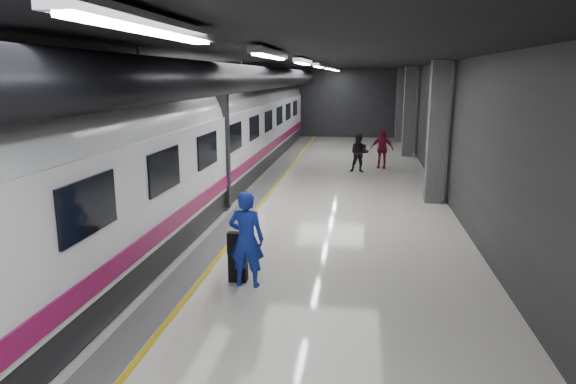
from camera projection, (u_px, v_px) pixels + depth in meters
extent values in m
plane|color=beige|center=(286.00, 212.00, 15.50)|extent=(40.00, 40.00, 0.00)
cube|color=black|center=(286.00, 59.00, 14.50)|extent=(10.00, 40.00, 0.02)
cube|color=#28282B|center=(329.00, 103.00, 34.31)|extent=(10.00, 0.02, 4.50)
cube|color=#28282B|center=(125.00, 135.00, 15.68)|extent=(0.02, 40.00, 4.50)
cube|color=#28282B|center=(463.00, 141.00, 14.32)|extent=(0.02, 40.00, 4.50)
cube|color=slate|center=(243.00, 211.00, 15.68)|extent=(0.65, 39.80, 0.01)
cube|color=yellow|center=(255.00, 211.00, 15.63)|extent=(0.10, 39.80, 0.01)
cylinder|color=black|center=(242.00, 79.00, 14.80)|extent=(0.80, 38.00, 0.80)
cube|color=silver|center=(153.00, 24.00, 3.82)|extent=(0.22, 2.60, 0.10)
cube|color=silver|center=(270.00, 53.00, 8.65)|extent=(0.22, 2.60, 0.10)
cube|color=silver|center=(303.00, 61.00, 13.48)|extent=(0.22, 2.60, 0.10)
cube|color=silver|center=(319.00, 65.00, 18.31)|extent=(0.22, 2.60, 0.10)
cube|color=silver|center=(328.00, 67.00, 23.13)|extent=(0.22, 2.60, 0.10)
cube|color=silver|center=(334.00, 69.00, 27.96)|extent=(0.22, 2.60, 0.10)
cube|color=silver|center=(337.00, 70.00, 31.82)|extent=(0.22, 2.60, 0.10)
cube|color=#515154|center=(437.00, 133.00, 16.31)|extent=(0.55, 0.55, 4.50)
cube|color=#515154|center=(409.00, 112.00, 25.96)|extent=(0.55, 0.55, 4.50)
cube|color=#515154|center=(401.00, 105.00, 31.76)|extent=(0.55, 0.55, 4.50)
cube|color=black|center=(182.00, 198.00, 15.86)|extent=(2.80, 38.00, 0.60)
cube|color=white|center=(180.00, 153.00, 15.56)|extent=(2.90, 38.00, 2.20)
cylinder|color=white|center=(179.00, 121.00, 15.35)|extent=(2.80, 38.00, 2.80)
cube|color=maroon|center=(228.00, 180.00, 15.53)|extent=(0.04, 38.00, 0.35)
cube|color=black|center=(180.00, 145.00, 15.50)|extent=(3.05, 0.25, 3.80)
cube|color=black|center=(88.00, 206.00, 7.54)|extent=(0.05, 1.60, 0.85)
cube|color=black|center=(164.00, 170.00, 10.44)|extent=(0.05, 1.60, 0.85)
cube|color=black|center=(207.00, 150.00, 13.33)|extent=(0.05, 1.60, 0.85)
cube|color=black|center=(235.00, 137.00, 16.23)|extent=(0.05, 1.60, 0.85)
cube|color=black|center=(254.00, 127.00, 19.13)|extent=(0.05, 1.60, 0.85)
cube|color=black|center=(269.00, 121.00, 22.03)|extent=(0.05, 1.60, 0.85)
cube|color=black|center=(280.00, 115.00, 24.92)|extent=(0.05, 1.60, 0.85)
cube|color=black|center=(288.00, 111.00, 27.82)|extent=(0.05, 1.60, 0.85)
cube|color=black|center=(295.00, 108.00, 30.72)|extent=(0.05, 1.60, 0.85)
imported|color=blue|center=(246.00, 239.00, 9.89)|extent=(0.72, 0.49, 1.91)
cube|color=black|center=(238.00, 267.00, 10.25)|extent=(0.36, 0.23, 0.59)
cube|color=black|center=(236.00, 243.00, 10.11)|extent=(0.33, 0.19, 0.43)
imported|color=black|center=(359.00, 153.00, 21.83)|extent=(0.80, 0.63, 1.64)
imported|color=maroon|center=(382.00, 149.00, 22.80)|extent=(1.06, 0.57, 1.72)
cube|color=black|center=(363.00, 149.00, 27.41)|extent=(0.33, 0.23, 0.45)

